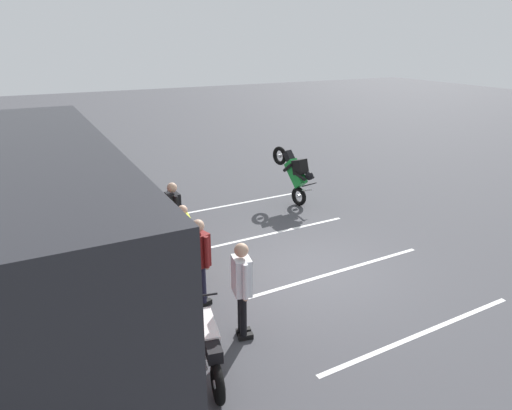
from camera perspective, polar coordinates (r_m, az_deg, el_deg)
ground_plane at (r=10.53m, az=6.31°, el=-8.00°), size 80.00×80.00×0.00m
tour_bus at (r=9.15m, az=-24.81°, el=-2.98°), size 9.43×2.65×3.25m
spectator_far_left at (r=7.78m, az=-1.78°, el=-9.67°), size 0.58×0.37×1.80m
spectator_left at (r=8.76m, az=-7.08°, el=-6.23°), size 0.57×0.38×1.80m
spectator_centre at (r=9.92m, az=-8.99°, el=-3.68°), size 0.58×0.36×1.65m
spectator_right at (r=11.01m, az=-10.24°, el=-0.82°), size 0.57×0.33×1.78m
parked_motorcycle_silver at (r=7.46m, az=-6.01°, el=-16.77°), size 2.04×0.68×0.99m
stunt_motorcycle at (r=14.21m, az=4.87°, el=4.13°), size 1.91×0.71×1.84m
bay_line_b at (r=8.95m, az=20.08°, el=-14.80°), size 0.25×4.61×0.01m
bay_line_c at (r=10.52m, az=10.02°, el=-8.22°), size 0.26×4.81×0.01m
bay_line_d at (r=12.42m, az=3.02°, el=-3.34°), size 0.24×4.08×0.01m
bay_line_e at (r=14.52m, az=-2.00°, el=0.23°), size 0.23×3.95×0.01m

